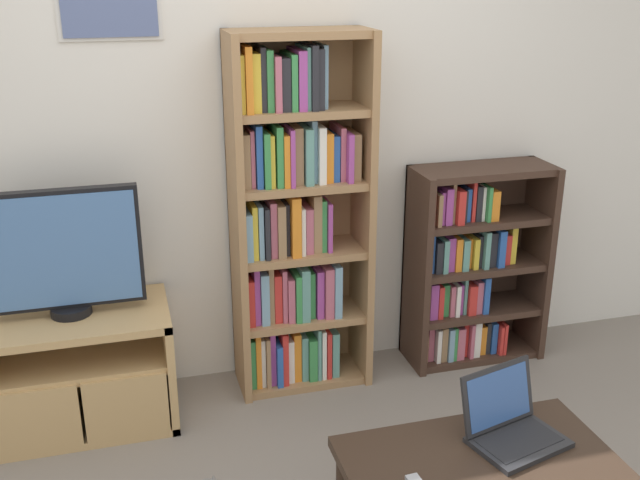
{
  "coord_description": "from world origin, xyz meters",
  "views": [
    {
      "loc": [
        -0.66,
        -1.85,
        2.02
      ],
      "look_at": [
        0.09,
        0.88,
        0.97
      ],
      "focal_mm": 42.0,
      "sensor_mm": 36.0,
      "label": 1
    }
  ],
  "objects_px": {
    "tv_stand": "(81,370)",
    "television": "(64,253)",
    "bookshelf_tall": "(294,221)",
    "laptop": "(510,423)",
    "bookshelf_short": "(467,268)",
    "coffee_table": "(480,469)"
  },
  "relations": [
    {
      "from": "tv_stand",
      "to": "television",
      "type": "relative_size",
      "value": 1.25
    },
    {
      "from": "bookshelf_tall",
      "to": "laptop",
      "type": "height_order",
      "value": "bookshelf_tall"
    },
    {
      "from": "bookshelf_short",
      "to": "coffee_table",
      "type": "bearing_deg",
      "value": -113.87
    },
    {
      "from": "bookshelf_short",
      "to": "coffee_table",
      "type": "distance_m",
      "value": 1.48
    },
    {
      "from": "bookshelf_short",
      "to": "coffee_table",
      "type": "xyz_separation_m",
      "value": [
        -0.6,
        -1.35,
        -0.16
      ]
    },
    {
      "from": "coffee_table",
      "to": "laptop",
      "type": "bearing_deg",
      "value": 29.46
    },
    {
      "from": "tv_stand",
      "to": "bookshelf_short",
      "type": "distance_m",
      "value": 1.99
    },
    {
      "from": "tv_stand",
      "to": "bookshelf_short",
      "type": "bearing_deg",
      "value": 3.75
    },
    {
      "from": "bookshelf_tall",
      "to": "bookshelf_short",
      "type": "relative_size",
      "value": 1.65
    },
    {
      "from": "television",
      "to": "laptop",
      "type": "relative_size",
      "value": 1.72
    },
    {
      "from": "bookshelf_short",
      "to": "coffee_table",
      "type": "height_order",
      "value": "bookshelf_short"
    },
    {
      "from": "television",
      "to": "laptop",
      "type": "height_order",
      "value": "television"
    },
    {
      "from": "coffee_table",
      "to": "tv_stand",
      "type": "bearing_deg",
      "value": 138.41
    },
    {
      "from": "bookshelf_short",
      "to": "tv_stand",
      "type": "bearing_deg",
      "value": -176.25
    },
    {
      "from": "television",
      "to": "bookshelf_short",
      "type": "distance_m",
      "value": 2.01
    },
    {
      "from": "tv_stand",
      "to": "coffee_table",
      "type": "height_order",
      "value": "tv_stand"
    },
    {
      "from": "tv_stand",
      "to": "bookshelf_short",
      "type": "relative_size",
      "value": 0.78
    },
    {
      "from": "television",
      "to": "bookshelf_tall",
      "type": "xyz_separation_m",
      "value": [
        1.05,
        0.1,
        0.02
      ]
    },
    {
      "from": "bookshelf_short",
      "to": "coffee_table",
      "type": "relative_size",
      "value": 1.11
    },
    {
      "from": "bookshelf_tall",
      "to": "laptop",
      "type": "bearing_deg",
      "value": -68.48
    },
    {
      "from": "coffee_table",
      "to": "laptop",
      "type": "xyz_separation_m",
      "value": [
        0.16,
        0.09,
        0.11
      ]
    },
    {
      "from": "coffee_table",
      "to": "laptop",
      "type": "height_order",
      "value": "laptop"
    }
  ]
}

